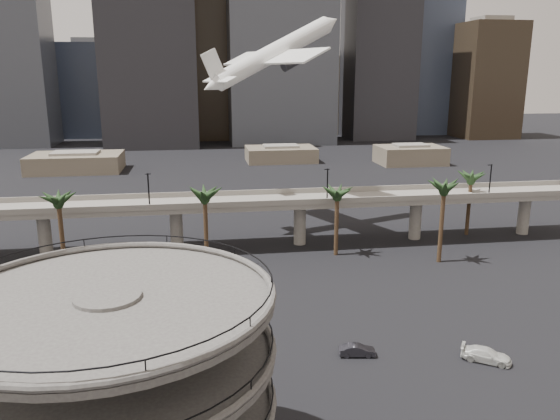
{
  "coord_description": "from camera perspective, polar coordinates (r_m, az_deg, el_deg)",
  "views": [
    {
      "loc": [
        -6.78,
        -38.53,
        30.39
      ],
      "look_at": [
        3.29,
        28.0,
        13.4
      ],
      "focal_mm": 35.0,
      "sensor_mm": 36.0,
      "label": 1
    }
  ],
  "objects": [
    {
      "name": "parking_ramp",
      "position": [
        40.66,
        -16.91,
        -16.87
      ],
      "size": [
        22.2,
        22.2,
        17.35
      ],
      "color": "#474442",
      "rests_on": "ground"
    },
    {
      "name": "overpass",
      "position": [
        96.56,
        -4.33,
        0.32
      ],
      "size": [
        130.0,
        9.3,
        14.7
      ],
      "color": "gray",
      "rests_on": "ground"
    },
    {
      "name": "palm_trees",
      "position": [
        89.7,
        3.41,
        1.85
      ],
      "size": [
        76.4,
        18.4,
        14.0
      ],
      "color": "#43301C",
      "rests_on": "ground"
    },
    {
      "name": "low_buildings",
      "position": [
        183.42,
        -4.25,
        5.5
      ],
      "size": [
        135.0,
        27.5,
        6.8
      ],
      "color": "brown",
      "rests_on": "ground"
    },
    {
      "name": "skyline",
      "position": [
        256.77,
        -3.86,
        16.5
      ],
      "size": [
        269.0,
        86.0,
        112.21
      ],
      "color": "#83745A",
      "rests_on": "ground"
    },
    {
      "name": "airborne_jet",
      "position": [
        106.66,
        -0.62,
        16.05
      ],
      "size": [
        29.56,
        28.16,
        16.32
      ],
      "rotation": [
        0.0,
        -0.42,
        0.43
      ],
      "color": "white",
      "rests_on": "ground"
    },
    {
      "name": "car_a",
      "position": [
        66.27,
        -11.65,
        -12.77
      ],
      "size": [
        4.31,
        2.42,
        1.38
      ],
      "primitive_type": "imported",
      "rotation": [
        0.0,
        0.0,
        1.37
      ],
      "color": "#9C3016",
      "rests_on": "ground"
    },
    {
      "name": "car_b",
      "position": [
        62.64,
        8.07,
        -14.31
      ],
      "size": [
        4.2,
        2.0,
        1.33
      ],
      "primitive_type": "imported",
      "rotation": [
        0.0,
        0.0,
        1.42
      ],
      "color": "black",
      "rests_on": "ground"
    },
    {
      "name": "car_c",
      "position": [
        64.95,
        20.74,
        -13.97
      ],
      "size": [
        5.52,
        4.6,
        1.51
      ],
      "primitive_type": "imported",
      "rotation": [
        0.0,
        0.0,
        1.0
      ],
      "color": "silver",
      "rests_on": "ground"
    }
  ]
}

